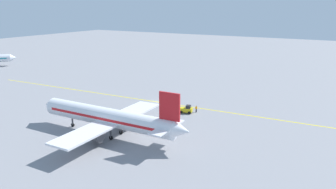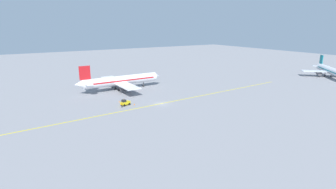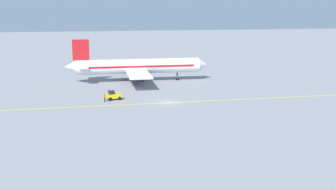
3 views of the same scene
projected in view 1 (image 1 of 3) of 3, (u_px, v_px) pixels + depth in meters
ground_plane at (159, 102)px, 87.64m from camera, size 400.00×400.00×0.00m
apron_yellow_centreline at (159, 102)px, 87.63m from camera, size 6.21×119.88×0.01m
airplane_at_gate at (109, 118)px, 64.15m from camera, size 28.07×35.44×10.60m
baggage_tug_white at (186, 109)px, 78.57m from camera, size 2.32×3.27×2.11m
ground_crew_worker at (196, 109)px, 79.02m from camera, size 0.55×0.34×1.68m
traffic_cone_near_nose at (179, 117)px, 74.96m from camera, size 0.32×0.32×0.55m
traffic_cone_mid_apron at (179, 109)px, 81.01m from camera, size 0.32×0.32×0.55m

